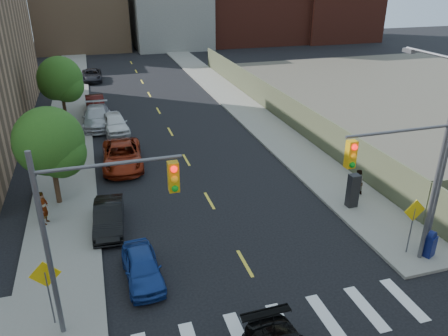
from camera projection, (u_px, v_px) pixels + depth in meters
sidewalk_nw at (72, 91)px, 46.32m from camera, size 3.50×73.00×0.15m
sidewalk_ne at (212, 81)px, 50.41m from camera, size 3.50×73.00×0.15m
fence_north at (273, 101)px, 38.65m from camera, size 0.12×44.00×2.50m
gravel_lot at (427, 93)px, 45.75m from camera, size 36.00×42.00×0.06m
bg_bldg_midwest at (79, 0)px, 70.30m from camera, size 14.00×16.00×15.00m
bg_bldg_center at (168, 15)px, 73.29m from camera, size 12.00×16.00×10.00m
signal_nw at (93, 217)px, 14.00m from camera, size 4.59×0.30×7.00m
signal_ne at (407, 172)px, 17.16m from camera, size 4.59×0.30×7.00m
streetlight_ne at (441, 142)px, 18.25m from camera, size 0.25×3.70×9.00m
warn_sign_nw at (47, 282)px, 15.00m from camera, size 1.06×0.06×2.83m
warn_sign_ne at (413, 217)px, 18.96m from camera, size 1.06×0.06×2.83m
warn_sign_midwest at (61, 145)px, 26.77m from camera, size 1.06×0.06×2.83m
tree_west_near at (50, 145)px, 22.66m from camera, size 3.66×3.64×5.52m
tree_west_far at (60, 81)px, 35.73m from camera, size 3.66×3.64×5.52m
parked_car_blue at (142, 267)px, 17.96m from camera, size 1.60×3.67×1.23m
parked_car_black at (109, 217)px, 21.52m from camera, size 1.70×4.07×1.31m
parked_car_red at (122, 156)px, 28.43m from camera, size 2.79×5.57×1.51m
parked_car_silver at (97, 117)px, 35.72m from camera, size 2.47×5.55×1.58m
parked_car_white at (115, 123)px, 34.46m from camera, size 2.26×4.69×1.54m
parked_car_maroon at (95, 104)px, 39.32m from camera, size 1.73×4.56×1.49m
parked_car_grey at (92, 75)px, 50.67m from camera, size 2.34×4.86×1.33m
mailbox at (430, 244)px, 19.23m from camera, size 0.63×0.57×1.25m
payphone at (353, 191)px, 23.20m from camera, size 0.55×0.45×1.85m
pedestrian_west at (44, 208)px, 21.63m from camera, size 0.59×0.74×1.76m
pedestrian_east at (357, 182)px, 24.45m from camera, size 0.89×0.79×1.54m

